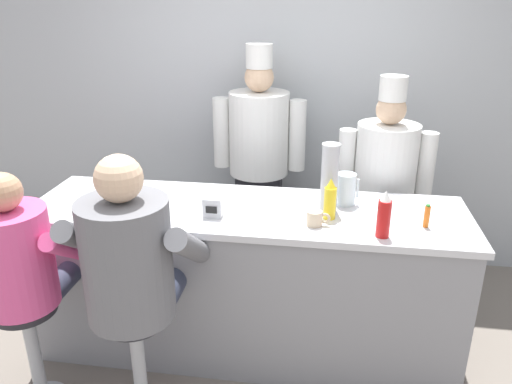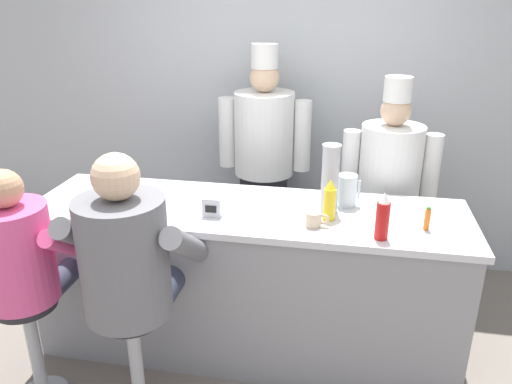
% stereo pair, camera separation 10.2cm
% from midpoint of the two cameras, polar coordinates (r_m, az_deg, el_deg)
% --- Properties ---
extents(ground_plane, '(20.00, 20.00, 0.00)m').
position_cam_midpoint_polar(ground_plane, '(3.20, -3.14, -21.01)').
color(ground_plane, slate).
extents(wall_back, '(10.00, 0.06, 2.70)m').
position_cam_midpoint_polar(wall_back, '(4.14, 1.30, 10.24)').
color(wall_back, '#B2B7BC').
rests_on(wall_back, ground_plane).
extents(diner_counter, '(2.60, 0.75, 0.99)m').
position_cam_midpoint_polar(diner_counter, '(3.20, -1.97, -9.95)').
color(diner_counter, gray).
rests_on(diner_counter, ground_plane).
extents(ketchup_bottle_red, '(0.07, 0.07, 0.26)m').
position_cam_midpoint_polar(ketchup_bottle_red, '(2.65, 13.36, -2.62)').
color(ketchup_bottle_red, red).
rests_on(ketchup_bottle_red, diner_counter).
extents(mustard_bottle_yellow, '(0.07, 0.07, 0.24)m').
position_cam_midpoint_polar(mustard_bottle_yellow, '(2.81, 7.44, -0.92)').
color(mustard_bottle_yellow, yellow).
rests_on(mustard_bottle_yellow, diner_counter).
extents(hot_sauce_bottle_orange, '(0.03, 0.03, 0.13)m').
position_cam_midpoint_polar(hot_sauce_bottle_orange, '(2.84, 17.97, -2.67)').
color(hot_sauce_bottle_orange, orange).
rests_on(hot_sauce_bottle_orange, diner_counter).
extents(water_pitcher_clear, '(0.14, 0.12, 0.19)m').
position_cam_midpoint_polar(water_pitcher_clear, '(3.03, 9.28, 0.33)').
color(water_pitcher_clear, silver).
rests_on(water_pitcher_clear, diner_counter).
extents(breakfast_plate, '(0.23, 0.23, 0.05)m').
position_cam_midpoint_polar(breakfast_plate, '(3.12, -13.78, -0.99)').
color(breakfast_plate, white).
rests_on(breakfast_plate, diner_counter).
extents(cereal_bowl, '(0.17, 0.17, 0.05)m').
position_cam_midpoint_polar(cereal_bowl, '(3.14, -18.90, -1.16)').
color(cereal_bowl, white).
rests_on(cereal_bowl, diner_counter).
extents(coffee_mug_white, '(0.14, 0.09, 0.08)m').
position_cam_midpoint_polar(coffee_mug_white, '(2.96, -17.18, -2.01)').
color(coffee_mug_white, white).
rests_on(coffee_mug_white, diner_counter).
extents(coffee_mug_tan, '(0.13, 0.08, 0.08)m').
position_cam_midpoint_polar(coffee_mug_tan, '(2.74, 5.74, -3.02)').
color(coffee_mug_tan, beige).
rests_on(coffee_mug_tan, diner_counter).
extents(cup_stack_steel, '(0.11, 0.11, 0.40)m').
position_cam_midpoint_polar(cup_stack_steel, '(2.89, 7.41, 1.65)').
color(cup_stack_steel, '#B7BABF').
rests_on(cup_stack_steel, diner_counter).
extents(napkin_dispenser_chrome, '(0.11, 0.06, 0.11)m').
position_cam_midpoint_polar(napkin_dispenser_chrome, '(2.84, -6.01, -1.81)').
color(napkin_dispenser_chrome, silver).
rests_on(napkin_dispenser_chrome, diner_counter).
extents(diner_seated_pink, '(0.57, 0.56, 1.39)m').
position_cam_midpoint_polar(diner_seated_pink, '(2.88, -26.26, -7.45)').
color(diner_seated_pink, '#B2B5BA').
rests_on(diner_seated_pink, ground_plane).
extents(diner_seated_grey, '(0.66, 0.66, 1.50)m').
position_cam_midpoint_polar(diner_seated_grey, '(2.58, -15.18, -7.90)').
color(diner_seated_grey, '#B2B5BA').
rests_on(diner_seated_grey, ground_plane).
extents(cook_in_whites_near, '(0.72, 0.46, 1.84)m').
position_cam_midpoint_polar(cook_in_whites_near, '(3.91, -0.40, 4.45)').
color(cook_in_whites_near, '#232328').
rests_on(cook_in_whites_near, ground_plane).
extents(cook_in_whites_far, '(0.66, 0.42, 1.68)m').
position_cam_midpoint_polar(cook_in_whites_far, '(3.60, 13.59, 0.76)').
color(cook_in_whites_far, '#232328').
rests_on(cook_in_whites_far, ground_plane).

